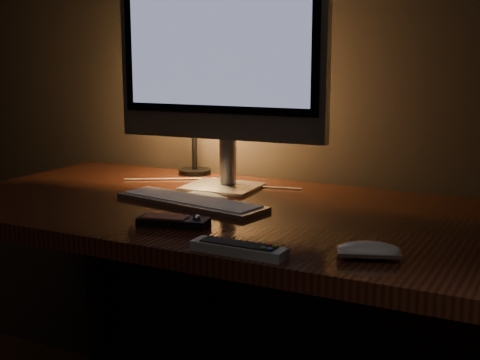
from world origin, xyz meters
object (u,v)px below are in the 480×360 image
at_px(tv_remote, 239,249).
at_px(mouse, 369,252).
at_px(keyboard, 191,201).
at_px(monitor, 220,52).
at_px(desk, 262,252).
at_px(desk_lamp, 195,102).
at_px(media_remote, 174,221).

bearing_deg(tv_remote, mouse, 21.45).
bearing_deg(keyboard, monitor, 106.63).
distance_m(desk, mouse, 0.51).
bearing_deg(keyboard, mouse, -13.31).
height_order(keyboard, mouse, mouse).
relative_size(monitor, mouse, 5.42).
xyz_separation_m(tv_remote, desk_lamp, (-0.48, 0.64, 0.21)).
bearing_deg(desk, desk_lamp, 145.00).
height_order(keyboard, tv_remote, tv_remote).
relative_size(mouse, tv_remote, 0.62).
bearing_deg(mouse, desk, 119.32).
height_order(monitor, media_remote, monitor).
distance_m(desk, monitor, 0.54).
bearing_deg(monitor, media_remote, -79.29).
height_order(monitor, keyboard, monitor).
height_order(desk, desk_lamp, desk_lamp).
bearing_deg(desk, mouse, -40.77).
height_order(keyboard, media_remote, media_remote).
distance_m(media_remote, tv_remote, 0.25).
relative_size(desk, tv_remote, 8.48).
bearing_deg(desk_lamp, mouse, -32.34).
distance_m(desk, keyboard, 0.23).
distance_m(mouse, tv_remote, 0.24).
bearing_deg(desk_lamp, tv_remote, -47.39).
relative_size(mouse, desk_lamp, 0.35).
bearing_deg(keyboard, media_remote, -58.84).
bearing_deg(media_remote, monitor, 91.99).
relative_size(monitor, tv_remote, 3.34).
height_order(desk, tv_remote, tv_remote).
bearing_deg(desk, tv_remote, -70.42).
distance_m(keyboard, mouse, 0.57).
bearing_deg(mouse, monitor, 122.28).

